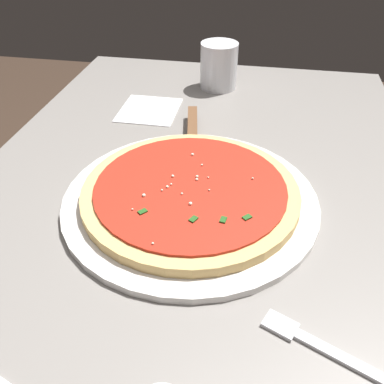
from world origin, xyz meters
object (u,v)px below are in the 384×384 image
(pizza_server, at_px, (192,136))
(napkin_loose_left, at_px, (149,110))
(pizza, at_px, (192,192))
(cup_tall_drink, at_px, (219,66))
(fork, at_px, (337,355))
(serving_plate, at_px, (192,200))

(pizza_server, bearing_deg, napkin_loose_left, 43.74)
(napkin_loose_left, bearing_deg, pizza_server, -136.26)
(pizza, bearing_deg, cup_tall_drink, 2.36)
(napkin_loose_left, xyz_separation_m, fork, (-0.51, -0.34, 0.00))
(pizza, xyz_separation_m, fork, (-0.22, -0.19, -0.02))
(cup_tall_drink, bearing_deg, pizza_server, 177.32)
(serving_plate, height_order, fork, serving_plate)
(pizza, distance_m, cup_tall_drink, 0.44)
(serving_plate, distance_m, cup_tall_drink, 0.44)
(napkin_loose_left, bearing_deg, cup_tall_drink, -40.51)
(serving_plate, xyz_separation_m, fork, (-0.22, -0.19, -0.00))
(pizza_server, bearing_deg, cup_tall_drink, -2.68)
(pizza, bearing_deg, serving_plate, 3.38)
(pizza, bearing_deg, napkin_loose_left, 26.44)
(pizza_server, xyz_separation_m, napkin_loose_left, (0.12, 0.11, -0.01))
(napkin_loose_left, height_order, fork, fork)
(cup_tall_drink, bearing_deg, pizza, -177.64)
(pizza_server, relative_size, napkin_loose_left, 1.73)
(pizza, xyz_separation_m, pizza_server, (0.17, 0.03, -0.00))
(serving_plate, relative_size, pizza_server, 1.69)
(pizza, height_order, fork, pizza)
(serving_plate, height_order, pizza_server, pizza_server)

